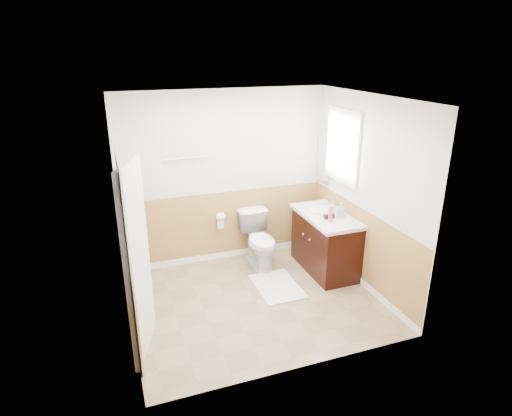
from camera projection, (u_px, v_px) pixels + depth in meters
name	position (u px, v px, depth m)	size (l,w,h in m)	color
floor	(255.00, 300.00, 5.44)	(3.00, 3.00, 0.00)	#8C7051
ceiling	(255.00, 98.00, 4.57)	(3.00, 3.00, 0.00)	white
wall_back	(225.00, 178.00, 6.15)	(3.00, 3.00, 0.00)	silver
wall_front	(304.00, 255.00, 3.86)	(3.00, 3.00, 0.00)	silver
wall_left	(122.00, 225.00, 4.53)	(3.00, 3.00, 0.00)	silver
wall_right	(366.00, 194.00, 5.48)	(3.00, 3.00, 0.00)	silver
wainscot_back	(226.00, 227.00, 6.40)	(3.00, 3.00, 0.00)	#A37F41
wainscot_front	(300.00, 325.00, 4.13)	(3.00, 3.00, 0.00)	#A37F41
wainscot_left	(130.00, 287.00, 4.79)	(2.60, 2.60, 0.00)	#A37F41
wainscot_right	(360.00, 247.00, 5.74)	(2.60, 2.60, 0.00)	#A37F41
toilet	(260.00, 240.00, 6.20)	(0.44, 0.77, 0.78)	white
bath_mat	(277.00, 286.00, 5.74)	(0.55, 0.80, 0.02)	silver
vanity_cabinet	(325.00, 244.00, 6.07)	(0.55, 1.10, 0.80)	black
vanity_knob_left	(310.00, 240.00, 5.84)	(0.03, 0.03, 0.03)	silver
vanity_knob_right	(303.00, 234.00, 6.02)	(0.03, 0.03, 0.03)	white
countertop	(326.00, 216.00, 5.92)	(0.60, 1.15, 0.05)	silver
sink_basin	(322.00, 210.00, 6.05)	(0.36, 0.36, 0.02)	white
faucet	(333.00, 204.00, 6.08)	(0.02, 0.02, 0.14)	silver
lotion_bottle	(330.00, 214.00, 5.62)	(0.05, 0.05, 0.22)	#EA3C7D
soap_dispenser	(340.00, 210.00, 5.80)	(0.09, 0.09, 0.20)	#9BA5AF
hair_dryer_body	(329.00, 216.00, 5.76)	(0.07, 0.07, 0.14)	black
hair_dryer_handle	(324.00, 216.00, 5.83)	(0.03, 0.03, 0.07)	black
mirror_panel	(324.00, 153.00, 6.33)	(0.02, 0.35, 0.90)	silver
window_frame	(343.00, 146.00, 5.81)	(0.04, 0.80, 1.00)	white
window_glass	(344.00, 146.00, 5.82)	(0.01, 0.70, 0.90)	white
door	(137.00, 261.00, 4.24)	(0.05, 0.80, 2.04)	white
door_frame	(129.00, 262.00, 4.21)	(0.02, 0.92, 2.10)	white
door_knob	(141.00, 253.00, 4.58)	(0.06, 0.06, 0.06)	silver
towel_bar	(186.00, 158.00, 5.81)	(0.02, 0.02, 0.62)	silver
tp_holder_bar	(220.00, 217.00, 6.24)	(0.02, 0.02, 0.14)	silver
tp_roll	(220.00, 217.00, 6.24)	(0.11, 0.11, 0.10)	white
tp_sheet	(221.00, 223.00, 6.28)	(0.10, 0.01, 0.16)	white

